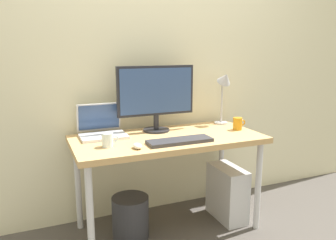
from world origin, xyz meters
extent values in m
plane|color=#4C4742|center=(0.00, 0.00, 0.00)|extent=(6.00, 6.00, 0.00)
cube|color=beige|center=(0.00, 0.38, 1.30)|extent=(4.40, 0.04, 2.60)
cube|color=tan|center=(0.00, 0.00, 0.69)|extent=(1.34, 0.63, 0.04)
cylinder|color=silver|center=(-0.61, -0.26, 0.33)|extent=(0.04, 0.04, 0.67)
cylinder|color=silver|center=(0.61, -0.26, 0.33)|extent=(0.04, 0.04, 0.67)
cylinder|color=silver|center=(-0.61, 0.26, 0.33)|extent=(0.04, 0.04, 0.67)
cylinder|color=silver|center=(0.61, 0.26, 0.33)|extent=(0.04, 0.04, 0.67)
cylinder|color=#232328|center=(-0.02, 0.19, 0.72)|extent=(0.20, 0.20, 0.01)
cylinder|color=#232328|center=(-0.02, 0.19, 0.78)|extent=(0.04, 0.04, 0.11)
cube|color=#232328|center=(-0.02, 0.19, 1.02)|extent=(0.59, 0.03, 0.37)
cube|color=#334C7F|center=(-0.02, 0.17, 1.02)|extent=(0.56, 0.01, 0.33)
cube|color=silver|center=(-0.43, 0.15, 0.72)|extent=(0.32, 0.22, 0.02)
cube|color=silver|center=(-0.43, 0.28, 0.83)|extent=(0.32, 0.06, 0.21)
cube|color=#334C7F|center=(-0.43, 0.27, 0.83)|extent=(0.30, 0.04, 0.18)
cylinder|color=#B2B2B7|center=(0.57, 0.22, 0.72)|extent=(0.11, 0.11, 0.01)
cylinder|color=#B2B2B7|center=(0.57, 0.22, 0.89)|extent=(0.02, 0.02, 0.34)
cone|color=#B2B2B7|center=(0.57, 0.18, 1.09)|extent=(0.11, 0.14, 0.13)
cube|color=#333338|center=(0.01, -0.18, 0.72)|extent=(0.44, 0.14, 0.02)
ellipsoid|color=silver|center=(-0.29, -0.20, 0.73)|extent=(0.06, 0.09, 0.03)
cylinder|color=orange|center=(0.57, -0.02, 0.76)|extent=(0.07, 0.07, 0.10)
torus|color=orange|center=(0.62, -0.02, 0.76)|extent=(0.05, 0.01, 0.05)
cylinder|color=silver|center=(-0.45, -0.09, 0.75)|extent=(0.07, 0.07, 0.09)
torus|color=silver|center=(-0.40, -0.09, 0.76)|extent=(0.05, 0.01, 0.05)
cube|color=silver|center=(0.49, -0.04, 0.21)|extent=(0.18, 0.36, 0.42)
cylinder|color=#333338|center=(-0.29, -0.01, 0.15)|extent=(0.26, 0.26, 0.30)
camera|label=1|loc=(-0.89, -2.12, 1.32)|focal=35.77mm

